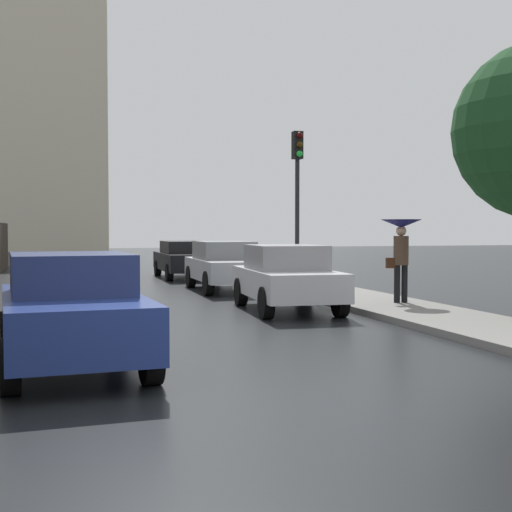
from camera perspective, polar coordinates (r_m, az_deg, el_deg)
name	(u,v)px	position (r m, az deg, el deg)	size (l,w,h in m)	color
ground	(292,412)	(7.33, 2.94, -12.34)	(120.00, 120.00, 0.00)	black
car_silver_mid_road	(225,265)	(20.99, -2.50, -0.71)	(1.87, 4.24, 1.46)	#B2B5BA
car_black_far_ahead	(185,258)	(26.49, -5.70, -0.20)	(1.90, 4.52, 1.37)	black
car_blue_behind_camera	(72,310)	(9.69, -14.55, -4.21)	(1.98, 4.11, 1.51)	navy
car_white_far_lane	(287,277)	(15.87, 2.48, -1.67)	(2.00, 3.99, 1.47)	silver
pedestrian_with_umbrella_near	(401,239)	(16.61, 11.53, 1.38)	(0.93, 0.93, 1.91)	black
traffic_light	(298,180)	(19.60, 3.35, 6.06)	(0.26, 0.39, 4.35)	black
distant_tower	(35,61)	(63.94, -17.24, 14.67)	(12.41, 9.46, 31.43)	beige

